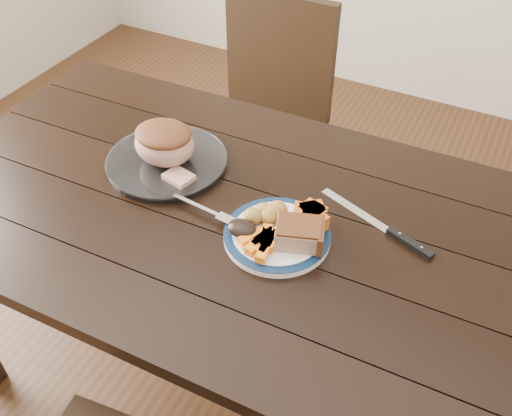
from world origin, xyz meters
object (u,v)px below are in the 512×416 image
at_px(dinner_plate, 277,236).
at_px(roast_joint, 165,144).
at_px(serving_platter, 167,163).
at_px(pork_slice, 299,234).
at_px(chair_far, 265,112).
at_px(carving_knife, 396,234).
at_px(fork, 208,211).
at_px(dining_table, 232,235).

relative_size(dinner_plate, roast_joint, 1.54).
distance_m(serving_platter, pork_slice, 0.45).
xyz_separation_m(chair_far, pork_slice, (0.47, -0.78, 0.27)).
bearing_deg(carving_knife, roast_joint, -158.34).
height_order(chair_far, pork_slice, chair_far).
distance_m(chair_far, carving_knife, 0.95).
relative_size(chair_far, fork, 5.21).
bearing_deg(chair_far, dinner_plate, 118.43).
bearing_deg(chair_far, pork_slice, 121.33).
height_order(chair_far, serving_platter, chair_far).
bearing_deg(fork, carving_knife, 24.64).
bearing_deg(dining_table, pork_slice, -12.64).
bearing_deg(carving_knife, pork_slice, -124.02).
relative_size(dinner_plate, pork_slice, 2.41).
xyz_separation_m(dining_table, fork, (-0.03, -0.05, 0.11)).
distance_m(chair_far, roast_joint, 0.73).
bearing_deg(serving_platter, carving_knife, 1.82).
distance_m(dining_table, chair_far, 0.80).
bearing_deg(fork, dinner_plate, 9.53).
bearing_deg(serving_platter, chair_far, 93.36).
bearing_deg(dining_table, serving_platter, 162.96).
xyz_separation_m(pork_slice, roast_joint, (-0.43, 0.12, 0.03)).
distance_m(dining_table, carving_knife, 0.41).
bearing_deg(fork, pork_slice, 7.52).
bearing_deg(roast_joint, serving_platter, -90.00).
distance_m(dinner_plate, pork_slice, 0.07).
distance_m(chair_far, fork, 0.86).
distance_m(dining_table, dinner_plate, 0.18).
xyz_separation_m(fork, carving_knife, (0.42, 0.14, -0.01)).
xyz_separation_m(dinner_plate, carving_knife, (0.24, 0.13, -0.00)).
bearing_deg(chair_far, roast_joint, 93.62).
height_order(dining_table, roast_joint, roast_joint).
bearing_deg(pork_slice, dining_table, 167.36).
xyz_separation_m(dining_table, dinner_plate, (0.14, -0.04, 0.10)).
relative_size(dinner_plate, carving_knife, 0.80).
bearing_deg(chair_far, dining_table, 110.48).
relative_size(serving_platter, carving_knife, 1.01).
distance_m(serving_platter, carving_knife, 0.62).
xyz_separation_m(dinner_plate, serving_platter, (-0.38, 0.11, 0.00)).
bearing_deg(dining_table, fork, -122.24).
height_order(chair_far, carving_knife, chair_far).
relative_size(dining_table, pork_slice, 15.82).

